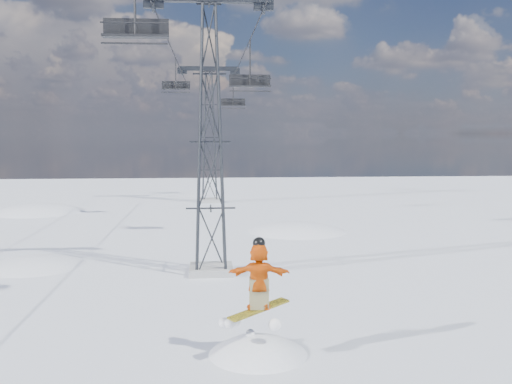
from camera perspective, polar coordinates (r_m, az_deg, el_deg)
ground at (r=16.62m, az=-7.22°, el=-14.74°), size 120.00×120.00×0.00m
snow_terrain at (r=40.27m, az=-12.79°, el=-16.82°), size 39.00×37.00×22.00m
lift_tower_near at (r=23.55m, az=-4.61°, el=4.94°), size 5.20×1.80×11.43m
lift_tower_far at (r=48.55m, az=-4.70°, el=5.40°), size 5.20×1.80×11.43m
haul_cables at (r=35.41m, az=-4.74°, el=13.98°), size 4.46×51.00×0.06m
lift_chair_near at (r=17.98m, az=-11.95°, el=15.61°), size 1.94×0.56×2.41m
lift_chair_mid at (r=31.37m, az=-0.60°, el=10.96°), size 2.24×0.64×2.78m
lift_chair_far at (r=38.95m, az=-8.01°, el=10.45°), size 1.87×0.54×2.32m
lift_chair_extra at (r=52.47m, az=-2.30°, el=8.91°), size 2.23×0.64×2.76m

